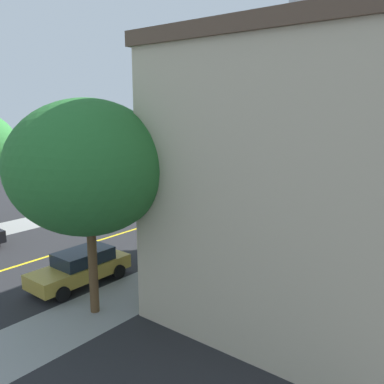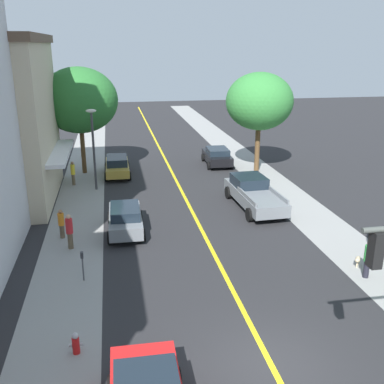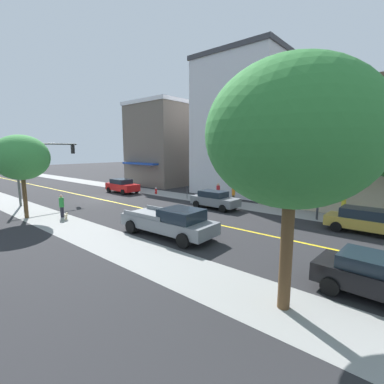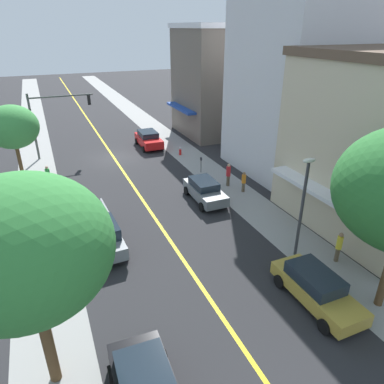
% 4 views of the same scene
% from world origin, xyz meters
% --- Properties ---
extents(ground_plane, '(140.00, 140.00, 0.00)m').
position_xyz_m(ground_plane, '(0.00, 0.00, 0.00)').
color(ground_plane, '#262628').
extents(road_centerline_stripe, '(0.20, 126.00, 0.00)m').
position_xyz_m(road_centerline_stripe, '(0.00, 0.00, 0.00)').
color(road_centerline_stripe, yellow).
rests_on(road_centerline_stripe, ground).
extents(street_tree_right_corner, '(5.16, 5.16, 7.70)m').
position_xyz_m(street_tree_right_corner, '(6.74, 22.10, 5.49)').
color(street_tree_right_corner, brown).
rests_on(street_tree_right_corner, ground).
extents(street_tree_left_far, '(5.79, 5.79, 8.12)m').
position_xyz_m(street_tree_left_far, '(-6.81, 23.96, 5.65)').
color(street_tree_left_far, brown).
rests_on(street_tree_left_far, ground).
extents(fire_hydrant, '(0.44, 0.24, 0.77)m').
position_xyz_m(fire_hydrant, '(-6.08, 1.67, 0.38)').
color(fire_hydrant, red).
rests_on(fire_hydrant, ground).
extents(parking_meter, '(0.12, 0.18, 1.33)m').
position_xyz_m(parking_meter, '(-6.07, 6.50, 0.88)').
color(parking_meter, '#4C4C51').
rests_on(parking_meter, ground).
extents(street_lamp, '(0.70, 0.36, 5.58)m').
position_xyz_m(street_lamp, '(-5.81, 19.42, 3.52)').
color(street_lamp, '#38383D').
rests_on(street_lamp, ground).
extents(grey_sedan_left_curb, '(1.98, 4.26, 1.51)m').
position_xyz_m(grey_sedan_left_curb, '(-4.08, 11.47, 0.79)').
color(grey_sedan_left_curb, slate).
rests_on(grey_sedan_left_curb, ground).
extents(black_sedan_right_curb, '(2.24, 4.36, 1.46)m').
position_xyz_m(black_sedan_right_curb, '(4.05, 24.42, 0.78)').
color(black_sedan_right_curb, black).
rests_on(black_sedan_right_curb, ground).
extents(gold_sedan_left_curb, '(1.95, 4.58, 1.52)m').
position_xyz_m(gold_sedan_left_curb, '(-4.26, 22.69, 0.79)').
color(gold_sedan_left_curb, '#B29338').
rests_on(gold_sedan_left_curb, ground).
extents(grey_pickup_truck, '(2.55, 6.18, 1.74)m').
position_xyz_m(grey_pickup_truck, '(3.90, 14.08, 0.88)').
color(grey_pickup_truck, slate).
rests_on(grey_pickup_truck, ground).
extents(pedestrian_yellow_shirt, '(0.31, 0.31, 1.74)m').
position_xyz_m(pedestrian_yellow_shirt, '(-7.43, 20.75, 0.93)').
color(pedestrian_yellow_shirt, brown).
rests_on(pedestrian_yellow_shirt, ground).
extents(pedestrian_orange_shirt, '(0.32, 0.32, 1.57)m').
position_xyz_m(pedestrian_orange_shirt, '(-7.38, 11.29, 0.83)').
color(pedestrian_orange_shirt, brown).
rests_on(pedestrian_orange_shirt, ground).
extents(pedestrian_red_shirt, '(0.34, 0.34, 1.81)m').
position_xyz_m(pedestrian_red_shirt, '(-6.85, 9.88, 0.96)').
color(pedestrian_red_shirt, brown).
rests_on(pedestrian_red_shirt, ground).
extents(pedestrian_green_shirt, '(0.34, 0.34, 1.72)m').
position_xyz_m(pedestrian_green_shirt, '(5.97, 4.60, 0.91)').
color(pedestrian_green_shirt, black).
rests_on(pedestrian_green_shirt, ground).
extents(small_dog, '(0.52, 0.61, 0.49)m').
position_xyz_m(small_dog, '(6.14, 5.60, 0.32)').
color(small_dog, '#C6B28C').
rests_on(small_dog, ground).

